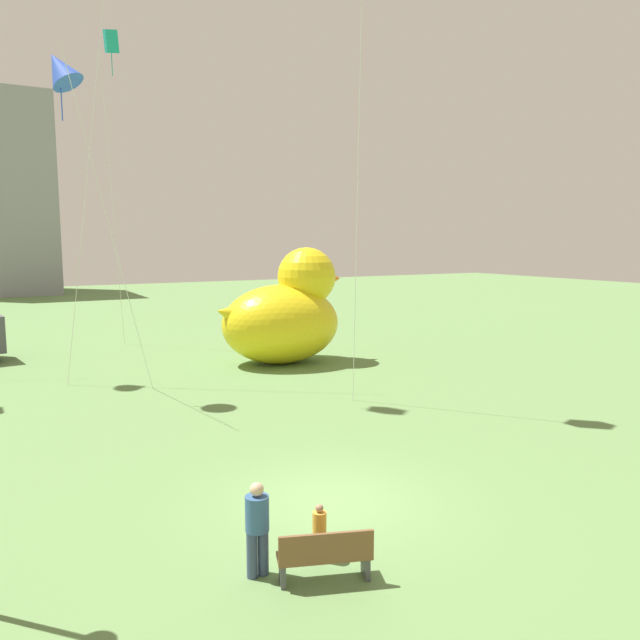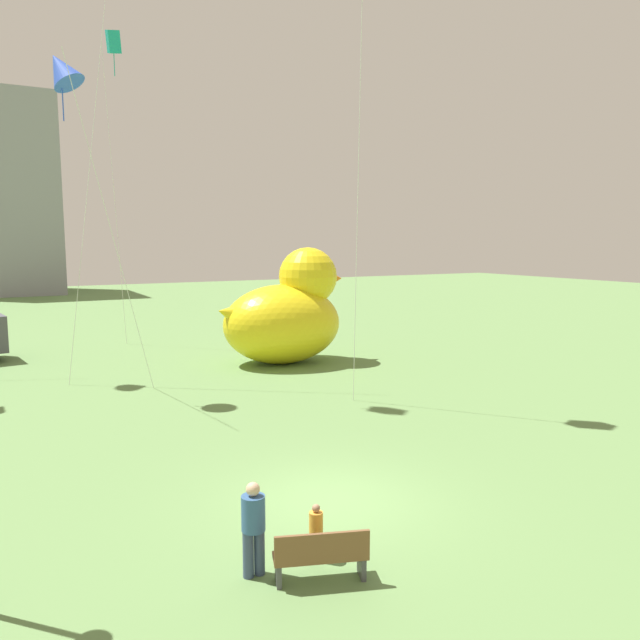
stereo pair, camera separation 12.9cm
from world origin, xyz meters
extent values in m
plane|color=#61884C|center=(0.00, 0.00, 0.00)|extent=(140.00, 140.00, 0.00)
cube|color=brown|center=(-1.68, -2.57, 0.42)|extent=(1.60, 0.94, 0.06)
cube|color=brown|center=(-1.75, -2.76, 0.68)|extent=(1.47, 0.57, 0.45)
cube|color=#47474C|center=(-2.34, -2.34, 0.20)|extent=(0.20, 0.38, 0.39)
cube|color=#47474C|center=(-1.03, -2.80, 0.20)|extent=(0.20, 0.38, 0.39)
cylinder|color=#38476B|center=(-2.68, -1.92, 0.39)|extent=(0.18, 0.18, 0.79)
cylinder|color=#38476B|center=(-2.48, -1.92, 0.39)|extent=(0.18, 0.18, 0.79)
cylinder|color=#33598C|center=(-2.58, -1.92, 1.09)|extent=(0.39, 0.39, 0.59)
sphere|color=#D8AD8C|center=(-2.58, -1.92, 1.50)|extent=(0.23, 0.23, 0.23)
cylinder|color=silver|center=(-1.49, -1.95, 0.24)|extent=(0.11, 0.11, 0.49)
cylinder|color=silver|center=(-1.37, -1.95, 0.24)|extent=(0.11, 0.11, 0.49)
cylinder|color=gold|center=(-1.43, -1.95, 0.67)|extent=(0.24, 0.24, 0.37)
sphere|color=#A87C5B|center=(-1.43, -1.95, 0.93)|extent=(0.14, 0.14, 0.14)
ellipsoid|color=yellow|center=(5.49, 14.06, 1.79)|extent=(5.48, 4.05, 3.57)
sphere|color=yellow|center=(6.80, 14.06, 3.90)|extent=(2.67, 2.67, 2.67)
cone|color=orange|center=(8.00, 14.06, 3.76)|extent=(1.20, 1.20, 1.20)
cone|color=yellow|center=(3.10, 14.06, 2.38)|extent=(1.64, 1.43, 1.72)
cube|color=gray|center=(-4.00, 62.19, 10.16)|extent=(10.36, 11.45, 20.31)
cylinder|color=silver|center=(4.72, 6.51, 7.67)|extent=(0.20, 0.73, 15.35)
cylinder|color=silver|center=(-2.31, 10.85, 5.63)|extent=(2.95, 2.41, 11.28)
cone|color=blue|center=(-3.50, 12.31, 11.27)|extent=(1.87, 1.78, 1.51)
cylinder|color=blue|center=(-3.50, 12.31, 10.37)|extent=(0.04, 0.04, 1.60)
cylinder|color=silver|center=(-2.16, 14.30, 10.42)|extent=(2.90, 0.40, 20.83)
cylinder|color=silver|center=(0.04, 23.06, 7.85)|extent=(0.55, 0.68, 15.70)
cube|color=teal|center=(0.36, 23.32, 15.70)|extent=(0.75, 0.88, 1.29)
cylinder|color=teal|center=(0.36, 23.32, 14.80)|extent=(0.04, 0.04, 1.60)
camera|label=1|loc=(-6.32, -10.75, 5.51)|focal=34.40mm
camera|label=2|loc=(-6.21, -10.81, 5.51)|focal=34.40mm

